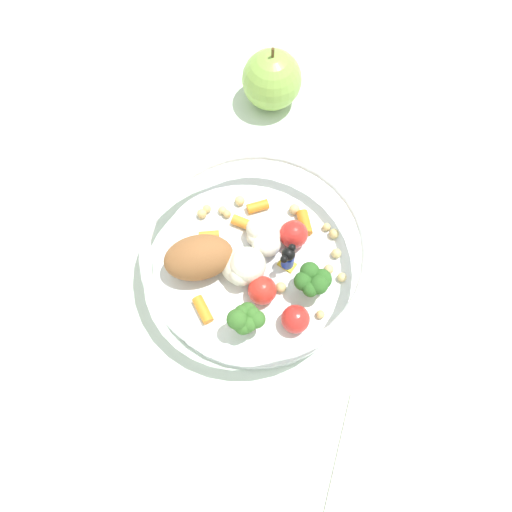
# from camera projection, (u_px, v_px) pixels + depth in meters

# --- Properties ---
(ground_plane) EXTENTS (2.40, 2.40, 0.00)m
(ground_plane) POSITION_uv_depth(u_px,v_px,m) (248.00, 260.00, 0.56)
(ground_plane) COLOR silver
(food_container) EXTENTS (0.23, 0.23, 0.06)m
(food_container) POSITION_uv_depth(u_px,v_px,m) (253.00, 259.00, 0.53)
(food_container) COLOR white
(food_container) RESTS_ON ground_plane
(loose_apple) EXTENTS (0.07, 0.07, 0.09)m
(loose_apple) POSITION_uv_depth(u_px,v_px,m) (272.00, 80.00, 0.62)
(loose_apple) COLOR #8CB74C
(loose_apple) RESTS_ON ground_plane
(folded_napkin) EXTENTS (0.14, 0.14, 0.01)m
(folded_napkin) POSITION_uv_depth(u_px,v_px,m) (401.00, 480.00, 0.47)
(folded_napkin) COLOR silver
(folded_napkin) RESTS_ON ground_plane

